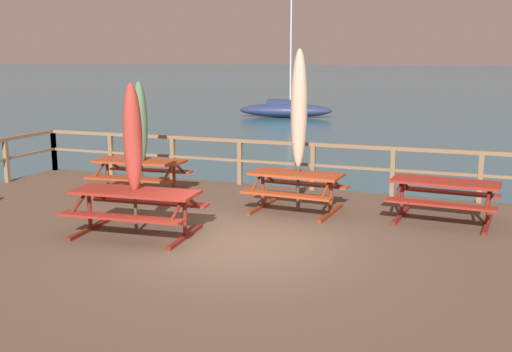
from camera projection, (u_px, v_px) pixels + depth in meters
The scene contains 11 objects.
ground_plane at pixel (242, 291), 10.04m from camera, with size 600.00×600.00×0.00m, color #2D5B6B.
wooden_deck at pixel (242, 268), 9.96m from camera, with size 14.64×9.07×0.82m, color brown.
railing_waterside_far at pixel (313, 158), 13.77m from camera, with size 14.44×0.10×1.09m.
picnic_table_back_left at pixel (136, 202), 10.31m from camera, with size 2.25×1.56×0.78m.
picnic_table_mid_right at pixel (296, 184), 11.89m from camera, with size 1.87×1.51×0.78m.
picnic_table_front_left at pixel (140, 169), 13.39m from camera, with size 2.08×1.56×0.78m.
picnic_table_mid_centre at pixel (445, 192), 11.15m from camera, with size 2.00×1.54×0.78m.
patio_umbrella_tall_front at pixel (133, 139), 10.20m from camera, with size 0.32×0.32×2.58m.
patio_umbrella_tall_mid_left at pixel (299, 110), 11.58m from camera, with size 0.32×0.32×3.15m.
patio_umbrella_tall_back_right at pixel (140, 123), 13.12m from camera, with size 0.32×0.32×2.49m.
sailboat_distant at pixel (285, 109), 39.25m from camera, with size 6.22×2.89×7.72m.
Camera 1 is at (3.54, -8.81, 3.79)m, focal length 42.64 mm.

